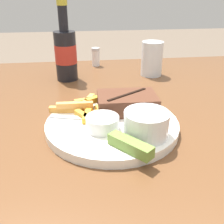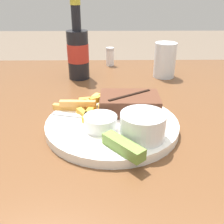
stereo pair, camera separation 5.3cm
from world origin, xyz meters
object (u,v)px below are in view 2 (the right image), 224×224
(pickle_spear, at_px, (123,146))
(beer_bottle, at_px, (78,52))
(coleslaw_cup, at_px, (143,124))
(dinner_plate, at_px, (112,125))
(dipping_sauce_cup, at_px, (101,122))
(steak_portion, at_px, (130,103))
(knife_utensil, at_px, (112,113))
(drinking_glass, at_px, (165,60))
(salt_shaker, at_px, (109,57))
(fork_utensil, at_px, (80,116))

(pickle_spear, distance_m, beer_bottle, 0.45)
(coleslaw_cup, bearing_deg, beer_bottle, 111.43)
(dinner_plate, bearing_deg, coleslaw_cup, -49.67)
(dipping_sauce_cup, xyz_separation_m, pickle_spear, (0.04, -0.08, -0.00))
(steak_portion, height_order, beer_bottle, beer_bottle)
(coleslaw_cup, distance_m, knife_utensil, 0.11)
(pickle_spear, height_order, beer_bottle, beer_bottle)
(knife_utensil, relative_size, drinking_glass, 1.47)
(knife_utensil, xyz_separation_m, drinking_glass, (0.17, 0.31, 0.03))
(dipping_sauce_cup, xyz_separation_m, beer_bottle, (-0.08, 0.36, 0.05))
(dipping_sauce_cup, xyz_separation_m, knife_utensil, (0.02, 0.06, -0.01))
(beer_bottle, distance_m, drinking_glass, 0.27)
(dipping_sauce_cup, xyz_separation_m, salt_shaker, (0.02, 0.50, 0.00))
(steak_portion, xyz_separation_m, knife_utensil, (-0.04, -0.01, -0.02))
(coleslaw_cup, height_order, beer_bottle, beer_bottle)
(steak_portion, relative_size, salt_shaker, 2.00)
(coleslaw_cup, relative_size, drinking_glass, 0.76)
(coleslaw_cup, height_order, dipping_sauce_cup, coleslaw_cup)
(steak_portion, height_order, knife_utensil, steak_portion)
(dinner_plate, xyz_separation_m, fork_utensil, (-0.07, 0.02, 0.01))
(pickle_spear, distance_m, knife_utensil, 0.14)
(knife_utensil, relative_size, beer_bottle, 0.67)
(dinner_plate, distance_m, drinking_glass, 0.38)
(steak_portion, height_order, pickle_spear, steak_portion)
(dinner_plate, relative_size, fork_utensil, 2.04)
(dipping_sauce_cup, distance_m, salt_shaker, 0.50)
(dipping_sauce_cup, height_order, knife_utensil, dipping_sauce_cup)
(dinner_plate, bearing_deg, salt_shaker, 90.51)
(pickle_spear, height_order, salt_shaker, salt_shaker)
(coleslaw_cup, height_order, pickle_spear, coleslaw_cup)
(dinner_plate, distance_m, beer_bottle, 0.35)
(dipping_sauce_cup, bearing_deg, beer_bottle, 102.08)
(drinking_glass, bearing_deg, beer_bottle, -177.99)
(coleslaw_cup, xyz_separation_m, pickle_spear, (-0.04, -0.04, -0.02))
(fork_utensil, bearing_deg, coleslaw_cup, -19.01)
(salt_shaker, bearing_deg, drinking_glass, -36.59)
(knife_utensil, bearing_deg, beer_bottle, 41.98)
(steak_portion, relative_size, drinking_glass, 1.20)
(pickle_spear, xyz_separation_m, beer_bottle, (-0.12, 0.44, 0.06))
(knife_utensil, bearing_deg, dinner_plate, -159.44)
(pickle_spear, bearing_deg, fork_utensil, 123.72)
(fork_utensil, bearing_deg, dipping_sauce_cup, -32.59)
(dinner_plate, relative_size, drinking_glass, 2.51)
(knife_utensil, bearing_deg, fork_utensil, 123.62)
(pickle_spear, xyz_separation_m, knife_utensil, (-0.02, 0.14, -0.01))
(dinner_plate, relative_size, knife_utensil, 1.71)
(dipping_sauce_cup, height_order, pickle_spear, dipping_sauce_cup)
(beer_bottle, bearing_deg, fork_utensil, -84.23)
(beer_bottle, bearing_deg, salt_shaker, 55.90)
(steak_portion, xyz_separation_m, coleslaw_cup, (0.02, -0.11, 0.01))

